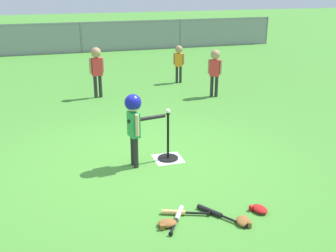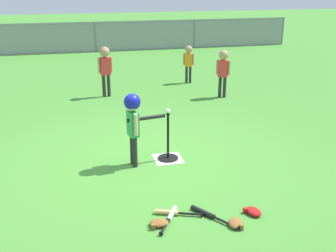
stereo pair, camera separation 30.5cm
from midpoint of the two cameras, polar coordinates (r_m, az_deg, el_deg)
The scene contains 15 objects.
ground_plane at distance 6.41m, azimuth -4.32°, elevation -4.71°, with size 60.00×60.00×0.00m, color #478C33.
home_plate at distance 6.41m, azimuth -1.37°, elevation -4.61°, with size 0.44×0.44×0.01m, color white.
batting_tee at distance 6.36m, azimuth -1.38°, elevation -3.61°, with size 0.32×0.32×0.75m.
baseball_on_tee at distance 6.13m, azimuth -1.43°, elevation 2.10°, with size 0.07×0.07×0.07m, color white.
batter_child at distance 5.92m, azimuth -6.29°, elevation 1.43°, with size 0.63×0.32×1.12m.
fielder_near_right at distance 11.05m, azimuth 0.72°, elevation 9.40°, with size 0.28×0.20×1.01m.
fielder_deep_center at distance 9.70m, azimuth 5.70°, elevation 8.28°, with size 0.29×0.24×1.13m.
fielder_near_left at distance 9.74m, azimuth -10.89°, elevation 8.33°, with size 0.35×0.24×1.19m.
spare_bat_silver at distance 4.90m, azimuth -0.42°, elevation -12.56°, with size 0.34×0.52×0.06m.
spare_bat_wood at distance 4.97m, azimuth -0.28°, elevation -12.07°, with size 0.56×0.26×0.06m.
spare_bat_black at distance 4.98m, azimuth 4.76°, elevation -12.09°, with size 0.42×0.60×0.06m.
glove_by_plate at distance 4.86m, azimuth 8.74°, elevation -13.08°, with size 0.24×0.27×0.07m.
glove_near_bats at distance 4.77m, azimuth -2.02°, elevation -13.53°, with size 0.24×0.19×0.07m.
glove_tossed_aside at distance 5.12m, azimuth 10.99°, elevation -11.40°, with size 0.22×0.25×0.07m.
outfield_fence at distance 16.24m, azimuth -12.70°, elevation 12.18°, with size 16.06×0.06×1.15m.
Camera 1 is at (-1.37, -5.66, 2.66)m, focal length 43.38 mm.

